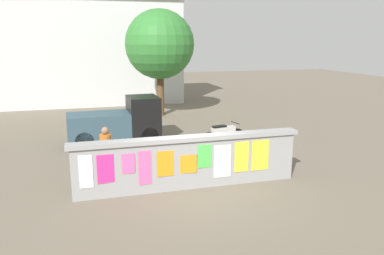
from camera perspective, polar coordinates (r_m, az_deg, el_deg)
ground at (r=18.49m, az=-7.06°, el=0.08°), size 60.00×60.00×0.00m
poster_wall at (r=10.72m, az=-0.48°, el=-5.07°), size 6.52×0.42×1.50m
auto_rickshaw_truck at (r=15.65m, az=-10.81°, el=0.96°), size 3.66×1.64×1.85m
motorcycle at (r=15.15m, az=4.58°, el=-0.94°), size 1.88×0.65×0.87m
bicycle_near at (r=11.74m, az=-4.30°, el=-5.59°), size 1.70×0.44×0.95m
bicycle_far at (r=12.70m, az=4.89°, el=-4.16°), size 1.71×0.44×0.95m
person_walking at (r=11.54m, az=-12.69°, el=-2.99°), size 0.45×0.45×1.62m
tree_roadside at (r=20.89m, az=-4.84°, el=12.20°), size 3.69×3.69×5.69m
building_background at (r=26.15m, az=-16.74°, el=11.14°), size 13.37×4.53×6.96m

